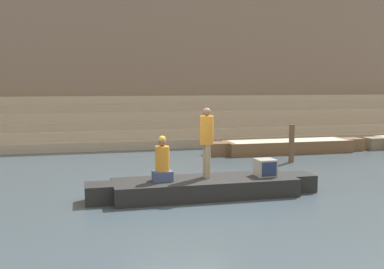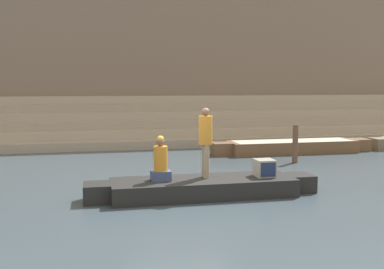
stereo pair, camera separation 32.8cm
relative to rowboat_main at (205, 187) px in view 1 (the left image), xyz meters
The scene contains 9 objects.
ground_plane 0.53m from the rowboat_main, 156.51° to the left, with size 120.00×120.00×0.00m, color #3D4C56.
ghat_steps 10.14m from the rowboat_main, 92.48° to the left, with size 36.00×3.56×2.07m.
back_wall 12.69m from the rowboat_main, 92.09° to the left, with size 34.20×1.28×8.74m.
rowboat_main is the anchor object (origin of this frame).
person_standing 1.14m from the rowboat_main, 52.86° to the left, with size 0.32×0.32×1.63m.
person_rowing 1.16m from the rowboat_main, behind, with size 0.44×0.35×1.03m.
tv_set 1.53m from the rowboat_main, ahead, with size 0.44×0.47×0.41m.
moored_boat_shore 7.62m from the rowboat_main, 49.48° to the left, with size 6.34×1.25×0.47m.
mooring_post 5.54m from the rowboat_main, 42.51° to the left, with size 0.18×0.18×1.26m, color brown.
Camera 1 is at (-2.36, -10.01, 2.55)m, focal length 42.00 mm.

